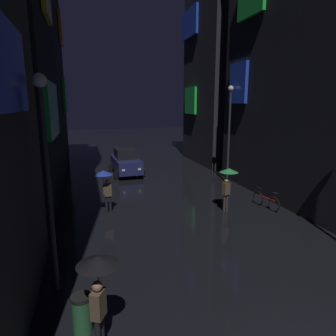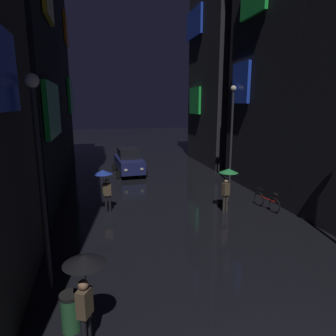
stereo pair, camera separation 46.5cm
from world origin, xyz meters
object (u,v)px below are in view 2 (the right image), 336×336
streetlamp_right_far (232,125)px  trash_bin (71,312)px  car_distant (129,162)px  bicycle_parked_at_storefront (267,202)px  pedestrian_midstreet_left_black (85,276)px  streetlamp_left_near (39,162)px  pedestrian_foreground_right_green (228,178)px  pedestrian_foreground_left_blue (104,179)px

streetlamp_right_far → trash_bin: size_ratio=6.73×
car_distant → trash_bin: 15.83m
car_distant → trash_bin: size_ratio=4.54×
bicycle_parked_at_storefront → trash_bin: size_ratio=1.94×
bicycle_parked_at_storefront → car_distant: bearing=121.7°
pedestrian_midstreet_left_black → streetlamp_right_far: bearing=53.1°
pedestrian_midstreet_left_black → car_distant: pedestrian_midstreet_left_black is taller
car_distant → streetlamp_left_near: size_ratio=0.72×
streetlamp_left_near → trash_bin: streetlamp_left_near is taller
pedestrian_foreground_right_green → pedestrian_midstreet_left_black: size_ratio=1.00×
pedestrian_foreground_left_blue → car_distant: size_ratio=0.50×
trash_bin → streetlamp_right_far: bearing=50.5°
pedestrian_midstreet_left_black → car_distant: 16.34m
pedestrian_midstreet_left_black → car_distant: size_ratio=0.50×
bicycle_parked_at_storefront → car_distant: (-5.77, 9.33, 0.54)m
pedestrian_midstreet_left_black → bicycle_parked_at_storefront: 10.95m
pedestrian_foreground_left_blue → pedestrian_midstreet_left_black: same height
bicycle_parked_at_storefront → trash_bin: 10.84m
streetlamp_left_near → pedestrian_midstreet_left_black: bearing=-66.1°
pedestrian_foreground_right_green → pedestrian_midstreet_left_black: (-6.45, -6.99, 0.00)m
pedestrian_midstreet_left_black → trash_bin: bearing=123.8°
pedestrian_foreground_left_blue → car_distant: 8.20m
bicycle_parked_at_storefront → streetlamp_left_near: streetlamp_left_near is taller
car_distant → pedestrian_midstreet_left_black: bearing=-99.7°
pedestrian_foreground_left_blue → streetlamp_right_far: (8.21, 3.68, 2.18)m
car_distant → streetlamp_right_far: bearing=-34.4°
pedestrian_foreground_right_green → pedestrian_foreground_left_blue: bearing=168.2°
pedestrian_foreground_left_blue → car_distant: pedestrian_foreground_left_blue is taller
streetlamp_right_far → trash_bin: bearing=-129.5°
bicycle_parked_at_storefront → streetlamp_right_far: size_ratio=0.29×
pedestrian_foreground_right_green → pedestrian_midstreet_left_black: same height
car_distant → pedestrian_foreground_right_green: bearing=-67.9°
pedestrian_foreground_right_green → streetlamp_left_near: 9.02m
pedestrian_foreground_right_green → streetlamp_right_far: streetlamp_right_far is taller
pedestrian_midstreet_left_black → trash_bin: pedestrian_midstreet_left_black is taller
streetlamp_left_near → bicycle_parked_at_storefront: bearing=24.2°
pedestrian_midstreet_left_black → bicycle_parked_at_storefront: (8.51, 6.76, -1.28)m
streetlamp_left_near → trash_bin: (0.70, -1.88, -3.19)m
streetlamp_right_far → bicycle_parked_at_storefront: bearing=-94.5°
pedestrian_foreground_left_blue → trash_bin: bearing=-98.2°
pedestrian_midstreet_left_black → streetlamp_left_near: bearing=113.9°
pedestrian_foreground_left_blue → streetlamp_right_far: bearing=24.1°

